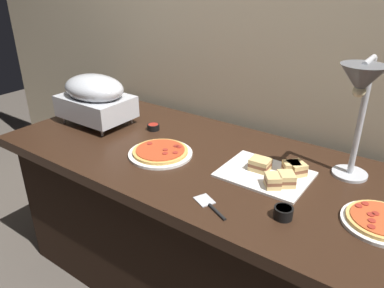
{
  "coord_description": "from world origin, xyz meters",
  "views": [
    {
      "loc": [
        0.84,
        -1.22,
        1.52
      ],
      "look_at": [
        -0.04,
        0.0,
        0.81
      ],
      "focal_mm": 34.6,
      "sensor_mm": 36.0,
      "label": 1
    }
  ],
  "objects_px": {
    "sandwich_platter": "(273,173)",
    "pizza_plate_front": "(380,221)",
    "chafing_dish": "(95,97)",
    "serving_spatula": "(210,206)",
    "sauce_cup_near": "(283,212)",
    "heat_lamp": "(360,93)",
    "sauce_cup_far": "(153,127)",
    "pizza_plate_center": "(160,152)"
  },
  "relations": [
    {
      "from": "chafing_dish",
      "to": "sandwich_platter",
      "type": "distance_m",
      "value": 1.03
    },
    {
      "from": "pizza_plate_center",
      "to": "serving_spatula",
      "type": "bearing_deg",
      "value": -27.18
    },
    {
      "from": "chafing_dish",
      "to": "sauce_cup_far",
      "type": "xyz_separation_m",
      "value": [
        0.31,
        0.11,
        -0.13
      ]
    },
    {
      "from": "chafing_dish",
      "to": "pizza_plate_front",
      "type": "distance_m",
      "value": 1.45
    },
    {
      "from": "pizza_plate_front",
      "to": "sauce_cup_near",
      "type": "xyz_separation_m",
      "value": [
        -0.28,
        -0.15,
        0.01
      ]
    },
    {
      "from": "chafing_dish",
      "to": "serving_spatula",
      "type": "relative_size",
      "value": 2.25
    },
    {
      "from": "heat_lamp",
      "to": "sauce_cup_far",
      "type": "bearing_deg",
      "value": 179.6
    },
    {
      "from": "heat_lamp",
      "to": "sauce_cup_near",
      "type": "distance_m",
      "value": 0.49
    },
    {
      "from": "sauce_cup_far",
      "to": "pizza_plate_front",
      "type": "bearing_deg",
      "value": -8.48
    },
    {
      "from": "heat_lamp",
      "to": "sauce_cup_far",
      "type": "height_order",
      "value": "heat_lamp"
    },
    {
      "from": "pizza_plate_front",
      "to": "serving_spatula",
      "type": "relative_size",
      "value": 1.48
    },
    {
      "from": "heat_lamp",
      "to": "pizza_plate_center",
      "type": "relative_size",
      "value": 1.69
    },
    {
      "from": "sauce_cup_near",
      "to": "sauce_cup_far",
      "type": "relative_size",
      "value": 1.02
    },
    {
      "from": "pizza_plate_front",
      "to": "sauce_cup_near",
      "type": "relative_size",
      "value": 3.81
    },
    {
      "from": "pizza_plate_center",
      "to": "sauce_cup_far",
      "type": "distance_m",
      "value": 0.3
    },
    {
      "from": "heat_lamp",
      "to": "chafing_dish",
      "type": "bearing_deg",
      "value": -175.56
    },
    {
      "from": "chafing_dish",
      "to": "pizza_plate_center",
      "type": "distance_m",
      "value": 0.55
    },
    {
      "from": "pizza_plate_center",
      "to": "sandwich_platter",
      "type": "bearing_deg",
      "value": 12.57
    },
    {
      "from": "sauce_cup_near",
      "to": "heat_lamp",
      "type": "bearing_deg",
      "value": 71.33
    },
    {
      "from": "pizza_plate_center",
      "to": "sauce_cup_near",
      "type": "bearing_deg",
      "value": -10.55
    },
    {
      "from": "sandwich_platter",
      "to": "sauce_cup_far",
      "type": "distance_m",
      "value": 0.72
    },
    {
      "from": "pizza_plate_center",
      "to": "pizza_plate_front",
      "type": "bearing_deg",
      "value": 2.07
    },
    {
      "from": "heat_lamp",
      "to": "serving_spatula",
      "type": "bearing_deg",
      "value": -130.38
    },
    {
      "from": "sandwich_platter",
      "to": "sauce_cup_near",
      "type": "height_order",
      "value": "sandwich_platter"
    },
    {
      "from": "chafing_dish",
      "to": "serving_spatula",
      "type": "height_order",
      "value": "chafing_dish"
    },
    {
      "from": "pizza_plate_front",
      "to": "sandwich_platter",
      "type": "relative_size",
      "value": 0.71
    },
    {
      "from": "sauce_cup_near",
      "to": "serving_spatula",
      "type": "bearing_deg",
      "value": -159.53
    },
    {
      "from": "heat_lamp",
      "to": "pizza_plate_front",
      "type": "bearing_deg",
      "value": -43.83
    },
    {
      "from": "sandwich_platter",
      "to": "pizza_plate_front",
      "type": "bearing_deg",
      "value": -10.57
    },
    {
      "from": "pizza_plate_center",
      "to": "sandwich_platter",
      "type": "distance_m",
      "value": 0.51
    },
    {
      "from": "chafing_dish",
      "to": "serving_spatula",
      "type": "xyz_separation_m",
      "value": [
        0.93,
        -0.3,
        -0.15
      ]
    },
    {
      "from": "sauce_cup_near",
      "to": "pizza_plate_center",
      "type": "bearing_deg",
      "value": 169.45
    },
    {
      "from": "chafing_dish",
      "to": "sauce_cup_far",
      "type": "distance_m",
      "value": 0.35
    },
    {
      "from": "heat_lamp",
      "to": "sandwich_platter",
      "type": "distance_m",
      "value": 0.44
    },
    {
      "from": "heat_lamp",
      "to": "serving_spatula",
      "type": "height_order",
      "value": "heat_lamp"
    },
    {
      "from": "heat_lamp",
      "to": "pizza_plate_front",
      "type": "xyz_separation_m",
      "value": [
        0.17,
        -0.16,
        -0.37
      ]
    },
    {
      "from": "sauce_cup_far",
      "to": "sandwich_platter",
      "type": "bearing_deg",
      "value": -7.25
    },
    {
      "from": "pizza_plate_center",
      "to": "sandwich_platter",
      "type": "relative_size",
      "value": 0.83
    },
    {
      "from": "heat_lamp",
      "to": "sandwich_platter",
      "type": "relative_size",
      "value": 1.4
    },
    {
      "from": "pizza_plate_front",
      "to": "sandwich_platter",
      "type": "xyz_separation_m",
      "value": [
        -0.42,
        0.08,
        0.01
      ]
    },
    {
      "from": "heat_lamp",
      "to": "pizza_plate_front",
      "type": "distance_m",
      "value": 0.44
    },
    {
      "from": "chafing_dish",
      "to": "serving_spatula",
      "type": "bearing_deg",
      "value": -18.07
    }
  ]
}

